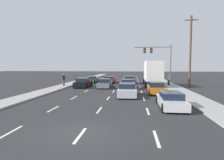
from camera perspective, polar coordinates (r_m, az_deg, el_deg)
The scene contains 18 objects.
ground_plane at distance 33.89m, azimuth 2.19°, elevation -1.05°, with size 140.00×140.00×0.00m, color #2B2B2D.
sidewalk_right at distance 29.40m, azimuth 17.46°, elevation -1.93°, with size 2.32×80.00×0.14m, color #9E9E99.
sidewalk_left at distance 30.67m, azimuth -13.78°, elevation -1.60°, with size 2.32×80.00×0.14m, color #9E9E99.
lane_markings at distance 31.08m, azimuth 1.83°, elevation -1.53°, with size 6.94×57.00×0.01m.
car_green at distance 35.56m, azimuth -6.16°, elevation 0.10°, with size 1.95×4.33×1.21m.
car_black at distance 28.60m, azimuth -8.54°, elevation -0.82°, with size 1.96×4.62×1.36m.
car_red at distance 34.66m, azimuth -0.84°, elevation 0.02°, with size 1.88×4.39×1.24m.
car_gray at distance 27.49m, azimuth -2.08°, elevation -1.06°, with size 1.85×4.27×1.31m.
car_maroon at distance 34.09m, azimuth 5.23°, elevation -0.04°, with size 2.01×4.26×1.29m.
car_tan at distance 26.58m, azimuth 4.64°, elevation -1.25°, with size 1.99×4.24×1.30m.
car_silver at distance 19.95m, azimuth 4.53°, elevation -3.05°, with size 2.00×4.49×1.34m.
box_truck at distance 30.12m, azimuth 11.88°, elevation 2.27°, with size 2.55×7.84×3.80m.
car_orange at distance 22.72m, azimuth 12.83°, elevation -2.30°, with size 1.87×4.47×1.30m.
car_white at distance 15.27m, azimuth 17.04°, elevation -5.76°, with size 1.84×4.53×1.18m.
traffic_signal_mast at distance 37.94m, azimuth 12.84°, elevation 7.46°, with size 6.94×0.69×7.15m.
utility_pole_mid at distance 29.83m, azimuth 22.15°, elevation 7.93°, with size 1.80×0.28×10.14m.
pedestrian_near_corner at distance 29.83m, azimuth -14.12°, elevation 0.07°, with size 0.38×0.38×1.77m.
pedestrian_mid_block at distance 31.04m, azimuth 16.42°, elevation 0.10°, with size 0.38×0.38×1.69m.
Camera 1 is at (2.36, -8.66, 3.16)m, focal length 30.95 mm.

